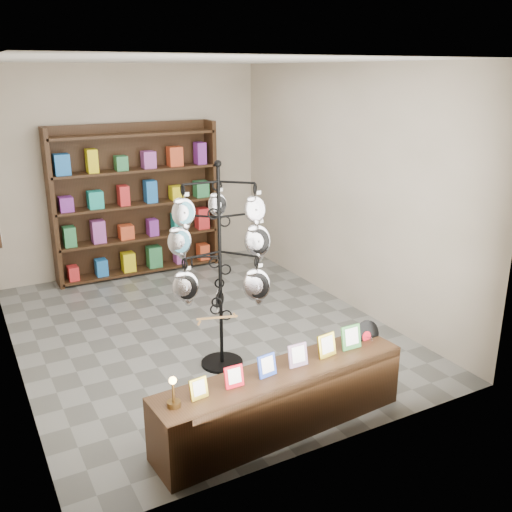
{
  "coord_description": "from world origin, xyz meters",
  "views": [
    {
      "loc": [
        -2.34,
        -5.68,
        2.91
      ],
      "look_at": [
        0.2,
        -1.0,
        1.17
      ],
      "focal_mm": 40.0,
      "sensor_mm": 36.0,
      "label": 1
    }
  ],
  "objects": [
    {
      "name": "display_tree",
      "position": [
        -0.13,
        -0.87,
        1.22
      ],
      "size": [
        1.15,
        1.15,
        2.12
      ],
      "rotation": [
        0.0,
        0.0,
        -0.38
      ],
      "color": "black",
      "rests_on": "ground"
    },
    {
      "name": "back_shelving",
      "position": [
        0.0,
        2.3,
        1.03
      ],
      "size": [
        2.42,
        0.36,
        2.2
      ],
      "color": "black",
      "rests_on": "ground"
    },
    {
      "name": "ground",
      "position": [
        0.0,
        0.0,
        0.0
      ],
      "size": [
        5.0,
        5.0,
        0.0
      ],
      "primitive_type": "plane",
      "color": "slate",
      "rests_on": "ground"
    },
    {
      "name": "front_shelf",
      "position": [
        -0.16,
        -2.12,
        0.28
      ],
      "size": [
        2.28,
        0.62,
        0.8
      ],
      "rotation": [
        0.0,
        0.0,
        0.07
      ],
      "color": "black",
      "rests_on": "ground"
    },
    {
      "name": "room_envelope",
      "position": [
        0.0,
        0.0,
        1.85
      ],
      "size": [
        5.0,
        5.0,
        5.0
      ],
      "color": "#BCAB97",
      "rests_on": "ground"
    }
  ]
}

